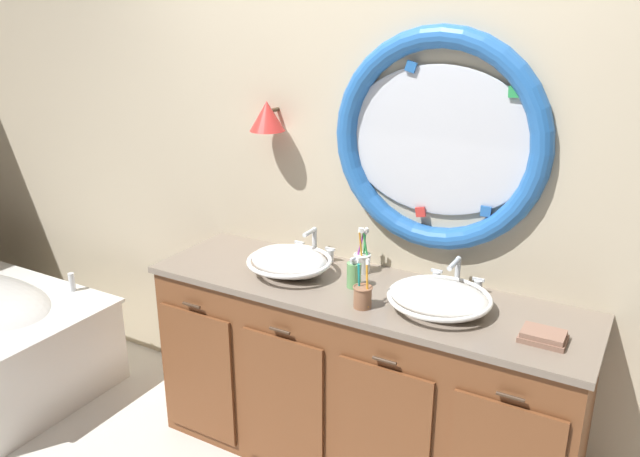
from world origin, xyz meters
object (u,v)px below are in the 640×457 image
folded_hand_towel (543,336)px  soap_dispenser (354,274)px  sink_basin_right (439,298)px  toothbrush_holder_right (363,295)px  toothbrush_holder_left (362,260)px  sink_basin_left (289,261)px

folded_hand_towel → soap_dispenser: bearing=174.4°
sink_basin_right → toothbrush_holder_right: size_ratio=1.94×
sink_basin_right → folded_hand_towel: sink_basin_right is taller
sink_basin_right → toothbrush_holder_left: size_ratio=1.93×
sink_basin_left → sink_basin_right: bearing=0.0°
toothbrush_holder_right → soap_dispenser: bearing=127.0°
soap_dispenser → folded_hand_towel: 0.83m
folded_hand_towel → sink_basin_left: bearing=177.1°
sink_basin_right → folded_hand_towel: bearing=-7.9°
sink_basin_left → folded_hand_towel: sink_basin_left is taller
toothbrush_holder_left → toothbrush_holder_right: 0.37m
toothbrush_holder_right → folded_hand_towel: bearing=6.5°
toothbrush_holder_left → soap_dispenser: toothbrush_holder_left is taller
toothbrush_holder_right → soap_dispenser: size_ratio=1.53×
sink_basin_left → toothbrush_holder_right: 0.46m
sink_basin_right → soap_dispenser: (-0.40, 0.02, 0.01)m
soap_dispenser → folded_hand_towel: size_ratio=0.86×
toothbrush_holder_left → toothbrush_holder_right: size_ratio=1.01×
soap_dispenser → toothbrush_holder_right: bearing=-53.0°
soap_dispenser → toothbrush_holder_left: bearing=104.0°
sink_basin_left → folded_hand_towel: 1.14m
sink_basin_left → toothbrush_holder_left: toothbrush_holder_left is taller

